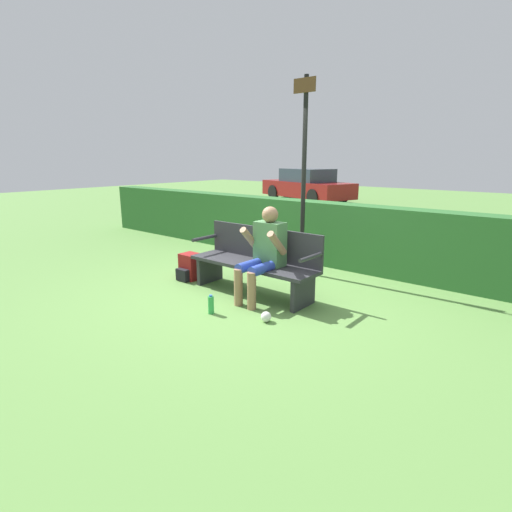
{
  "coord_description": "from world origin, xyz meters",
  "views": [
    {
      "loc": [
        3.32,
        -3.95,
        1.81
      ],
      "look_at": [
        0.15,
        -0.1,
        0.57
      ],
      "focal_mm": 28.0,
      "sensor_mm": 36.0,
      "label": 1
    }
  ],
  "objects_px": {
    "park_bench": "(256,261)",
    "person_seated": "(264,250)",
    "signpost": "(304,169)",
    "parked_car": "(307,186)",
    "water_bottle": "(211,305)",
    "backpack": "(190,267)"
  },
  "relations": [
    {
      "from": "backpack",
      "to": "parked_car",
      "type": "bearing_deg",
      "value": 113.8
    },
    {
      "from": "park_bench",
      "to": "water_bottle",
      "type": "distance_m",
      "value": 1.0
    },
    {
      "from": "park_bench",
      "to": "signpost",
      "type": "relative_size",
      "value": 0.63
    },
    {
      "from": "person_seated",
      "to": "backpack",
      "type": "distance_m",
      "value": 1.49
    },
    {
      "from": "water_bottle",
      "to": "signpost",
      "type": "xyz_separation_m",
      "value": [
        -0.14,
        2.14,
        1.52
      ]
    },
    {
      "from": "person_seated",
      "to": "backpack",
      "type": "relative_size",
      "value": 3.06
    },
    {
      "from": "person_seated",
      "to": "parked_car",
      "type": "height_order",
      "value": "parked_car"
    },
    {
      "from": "signpost",
      "to": "parked_car",
      "type": "xyz_separation_m",
      "value": [
        -5.79,
        9.24,
        -1.0
      ]
    },
    {
      "from": "person_seated",
      "to": "water_bottle",
      "type": "relative_size",
      "value": 5.18
    },
    {
      "from": "person_seated",
      "to": "backpack",
      "type": "xyz_separation_m",
      "value": [
        -1.41,
        -0.03,
        -0.47
      ]
    },
    {
      "from": "park_bench",
      "to": "person_seated",
      "type": "bearing_deg",
      "value": -27.95
    },
    {
      "from": "park_bench",
      "to": "parked_car",
      "type": "xyz_separation_m",
      "value": [
        -5.84,
        10.45,
        0.19
      ]
    },
    {
      "from": "backpack",
      "to": "parked_car",
      "type": "height_order",
      "value": "parked_car"
    },
    {
      "from": "parked_car",
      "to": "signpost",
      "type": "bearing_deg",
      "value": -40.75
    },
    {
      "from": "signpost",
      "to": "parked_car",
      "type": "relative_size",
      "value": 0.65
    },
    {
      "from": "signpost",
      "to": "parked_car",
      "type": "height_order",
      "value": "signpost"
    },
    {
      "from": "water_bottle",
      "to": "signpost",
      "type": "height_order",
      "value": "signpost"
    },
    {
      "from": "signpost",
      "to": "parked_car",
      "type": "distance_m",
      "value": 10.95
    },
    {
      "from": "park_bench",
      "to": "person_seated",
      "type": "xyz_separation_m",
      "value": [
        0.26,
        -0.14,
        0.21
      ]
    },
    {
      "from": "person_seated",
      "to": "signpost",
      "type": "height_order",
      "value": "signpost"
    },
    {
      "from": "park_bench",
      "to": "person_seated",
      "type": "height_order",
      "value": "person_seated"
    },
    {
      "from": "park_bench",
      "to": "water_bottle",
      "type": "bearing_deg",
      "value": -84.73
    }
  ]
}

